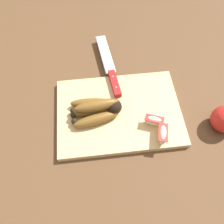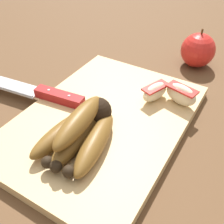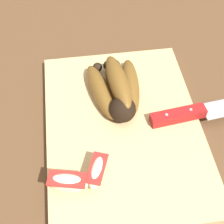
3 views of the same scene
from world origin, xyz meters
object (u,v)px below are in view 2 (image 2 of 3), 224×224
chefs_knife (38,92)px  whole_apple (198,50)px  apple_wedge_middle (155,92)px  apple_wedge_near (181,94)px  banana_bunch (82,131)px

chefs_knife → whole_apple: (-0.31, 0.22, 0.01)m
apple_wedge_middle → whole_apple: bearing=174.7°
apple_wedge_middle → whole_apple: 0.20m
chefs_knife → apple_wedge_near: (-0.12, 0.25, 0.01)m
chefs_knife → apple_wedge_near: size_ratio=4.33×
banana_bunch → apple_wedge_near: 0.20m
chefs_knife → whole_apple: bearing=144.3°
banana_bunch → apple_wedge_middle: banana_bunch is taller
banana_bunch → apple_wedge_middle: bearing=161.5°
apple_wedge_near → chefs_knife: bearing=-64.8°
chefs_knife → apple_wedge_middle: (-0.10, 0.20, 0.01)m
apple_wedge_near → apple_wedge_middle: size_ratio=1.04×
whole_apple → chefs_knife: bearing=-35.7°
chefs_knife → apple_wedge_near: apple_wedge_near is taller
banana_bunch → chefs_knife: (-0.06, -0.15, -0.02)m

